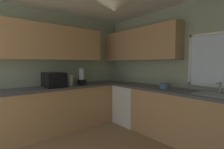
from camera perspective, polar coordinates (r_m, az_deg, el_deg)
The scene contains 9 objects.
room_shell at distance 2.66m, azimuth 3.29°, elevation 11.29°, with size 4.21×3.58×2.55m.
counter_run_left at distance 3.64m, azimuth -17.35°, elevation -10.98°, with size 0.65×3.19×0.90m.
counter_run_back at distance 3.17m, azimuth 24.24°, elevation -13.43°, with size 3.30×0.65×0.90m.
dishwasher at distance 3.87m, azimuth 6.43°, elevation -10.31°, with size 0.60×0.60×0.86m, color white.
microwave at distance 3.49m, azimuth -19.60°, elevation -1.73°, with size 0.48×0.36×0.29m, color black.
kettle at distance 3.61m, azimuth -14.31°, elevation -1.87°, with size 0.13×0.13×0.24m, color #B7B7BC.
sink_assembly at distance 2.90m, azimuth 32.51°, elevation -5.88°, with size 0.58×0.40×0.19m.
bowl at distance 3.26m, azimuth 17.86°, elevation -3.84°, with size 0.19×0.19×0.09m, color #4C7099.
blender_appliance at distance 3.75m, azimuth -10.50°, elevation -0.95°, with size 0.15×0.15×0.36m.
Camera 1 is at (1.54, -1.30, 1.38)m, focal length 26.32 mm.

